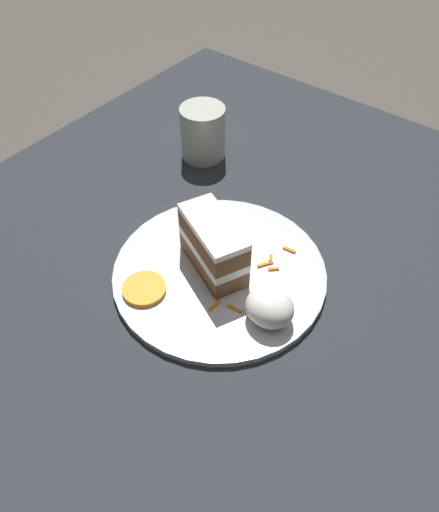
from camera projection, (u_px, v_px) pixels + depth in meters
ground_plane at (263, 287)px, 0.74m from camera, size 6.00×6.00×0.00m
dining_table at (264, 278)px, 0.73m from camera, size 1.03×1.00×0.04m
plate at (219, 272)px, 0.70m from camera, size 0.30×0.30×0.01m
cake_slice at (213, 245)px, 0.68m from camera, size 0.12×0.09×0.08m
cream_dollop at (270, 307)px, 0.63m from camera, size 0.06×0.06×0.04m
orange_garnish at (144, 289)px, 0.67m from camera, size 0.06×0.06×0.01m
carrot_shreds_scatter at (248, 269)px, 0.70m from camera, size 0.16×0.16×0.00m
drinking_glass at (203, 136)px, 0.87m from camera, size 0.08×0.08×0.09m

